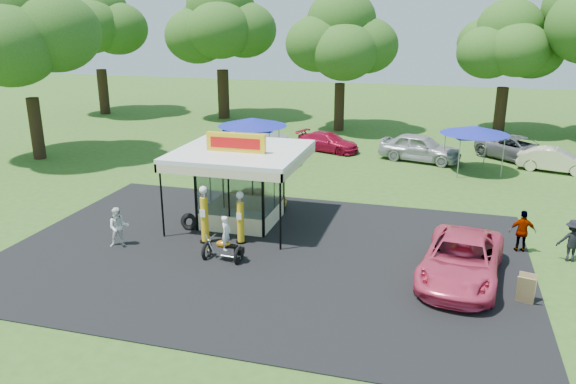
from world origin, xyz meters
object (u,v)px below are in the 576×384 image
(a_frame_sign, at_px, (526,289))
(spectator_west, at_px, (119,227))
(motorcycle, at_px, (225,243))
(bg_car_b, at_px, (328,142))
(gas_station_kiosk, at_px, (241,185))
(pink_sedan, at_px, (461,260))
(bg_car_d, at_px, (519,149))
(tent_west, at_px, (252,122))
(gas_pump_left, at_px, (204,216))
(kiosk_car, at_px, (258,198))
(bg_car_e, at_px, (555,160))
(gas_pump_right, at_px, (240,219))
(spectator_east_a, at_px, (572,240))
(tent_east, at_px, (475,130))
(bg_car_c, at_px, (420,148))
(spectator_east_b, at_px, (522,232))
(bg_car_a, at_px, (258,138))

(a_frame_sign, relative_size, spectator_west, 0.61)
(motorcycle, bearing_deg, bg_car_b, 92.89)
(gas_station_kiosk, distance_m, a_frame_sign, 12.30)
(pink_sedan, height_order, bg_car_d, pink_sedan)
(tent_west, bearing_deg, motorcycle, -75.04)
(gas_pump_left, height_order, pink_sedan, gas_pump_left)
(kiosk_car, relative_size, tent_west, 0.67)
(motorcycle, relative_size, bg_car_e, 0.45)
(gas_pump_right, distance_m, bg_car_d, 21.50)
(bg_car_e, xyz_separation_m, tent_west, (-17.80, -3.42, 1.98))
(pink_sedan, xyz_separation_m, bg_car_e, (5.57, 16.48, -0.08))
(a_frame_sign, height_order, spectator_east_a, spectator_east_a)
(gas_pump_left, xyz_separation_m, tent_east, (10.77, 14.36, 1.34))
(gas_station_kiosk, bearing_deg, tent_west, 106.39)
(bg_car_c, xyz_separation_m, tent_east, (3.10, -1.83, 1.63))
(bg_car_d, relative_size, tent_east, 1.39)
(gas_station_kiosk, bearing_deg, bg_car_d, 49.46)
(gas_pump_right, bearing_deg, tent_west, 106.91)
(a_frame_sign, distance_m, bg_car_d, 19.92)
(spectator_east_a, height_order, bg_car_d, spectator_east_a)
(kiosk_car, xyz_separation_m, bg_car_d, (13.12, 13.13, 0.28))
(spectator_west, xyz_separation_m, spectator_east_b, (15.49, 3.78, 0.04))
(motorcycle, bearing_deg, bg_car_a, 107.96)
(bg_car_c, bearing_deg, kiosk_car, 162.21)
(gas_pump_right, xyz_separation_m, tent_east, (9.35, 14.02, 1.43))
(spectator_east_a, xyz_separation_m, tent_west, (-16.27, 10.23, 1.85))
(bg_car_e, bearing_deg, tent_west, 114.83)
(spectator_east_a, bearing_deg, spectator_east_b, -12.73)
(pink_sedan, xyz_separation_m, tent_east, (0.78, 15.05, 1.73))
(spectator_east_b, height_order, tent_east, tent_east)
(motorcycle, relative_size, tent_east, 0.48)
(spectator_east_a, bearing_deg, bg_car_d, -89.89)
(bg_car_b, bearing_deg, gas_pump_right, -161.91)
(spectator_east_b, xyz_separation_m, bg_car_d, (1.43, 15.46, -0.10))
(bg_car_d, distance_m, tent_east, 4.98)
(kiosk_car, height_order, spectator_east_a, spectator_east_a)
(motorcycle, xyz_separation_m, spectator_east_a, (12.58, 3.58, 0.09))
(gas_station_kiosk, height_order, pink_sedan, gas_station_kiosk)
(a_frame_sign, bearing_deg, bg_car_b, 132.44)
(pink_sedan, relative_size, tent_west, 1.31)
(kiosk_car, bearing_deg, spectator_west, 148.14)
(spectator_west, height_order, spectator_east_b, spectator_east_b)
(pink_sedan, distance_m, bg_car_e, 17.40)
(bg_car_b, bearing_deg, spectator_east_a, -122.02)
(bg_car_d, bearing_deg, spectator_west, -179.61)
(motorcycle, bearing_deg, a_frame_sign, 0.60)
(motorcycle, bearing_deg, tent_west, 107.93)
(spectator_west, relative_size, bg_car_b, 0.37)
(gas_station_kiosk, relative_size, gas_pump_right, 2.42)
(bg_car_a, xyz_separation_m, bg_car_e, (19.02, -1.11, -0.02))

